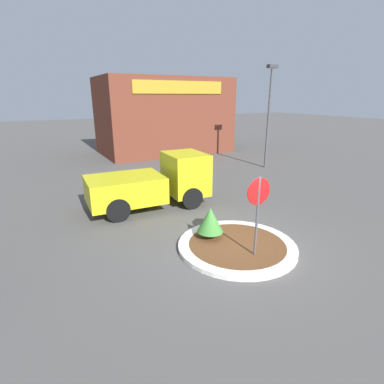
% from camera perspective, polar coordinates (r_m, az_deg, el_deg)
% --- Properties ---
extents(ground_plane, '(120.00, 120.00, 0.00)m').
position_cam_1_polar(ground_plane, '(9.73, 8.52, -10.41)').
color(ground_plane, '#514F4C').
extents(traffic_island, '(3.71, 3.71, 0.13)m').
position_cam_1_polar(traffic_island, '(9.70, 8.54, -10.06)').
color(traffic_island, silver).
rests_on(traffic_island, ground_plane).
extents(stop_sign, '(0.78, 0.07, 2.49)m').
position_cam_1_polar(stop_sign, '(8.50, 12.46, -2.05)').
color(stop_sign, '#4C4C51').
rests_on(stop_sign, ground_plane).
extents(island_shrub, '(0.85, 0.85, 1.03)m').
position_cam_1_polar(island_shrub, '(9.72, 3.51, -5.32)').
color(island_shrub, brown).
rests_on(island_shrub, traffic_island).
extents(utility_truck, '(5.12, 2.41, 2.20)m').
position_cam_1_polar(utility_truck, '(12.81, -7.23, 1.85)').
color(utility_truck, gold).
rests_on(utility_truck, ground_plane).
extents(storefront_building, '(10.22, 6.07, 5.98)m').
position_cam_1_polar(storefront_building, '(25.78, -5.38, 14.26)').
color(storefront_building, brown).
rests_on(storefront_building, ground_plane).
extents(light_pole, '(0.70, 0.30, 6.39)m').
position_cam_1_polar(light_pole, '(20.29, 14.49, 14.97)').
color(light_pole, '#4C4C51').
rests_on(light_pole, ground_plane).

